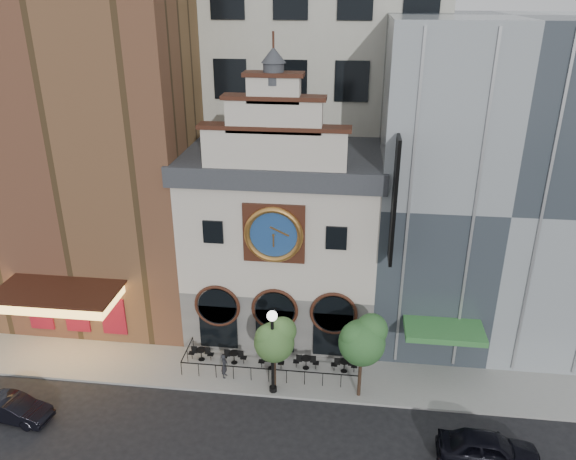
{
  "coord_description": "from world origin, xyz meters",
  "views": [
    {
      "loc": [
        4.36,
        -25.33,
        21.61
      ],
      "look_at": [
        0.56,
        6.0,
        7.9
      ],
      "focal_mm": 35.0,
      "sensor_mm": 36.0,
      "label": 1
    }
  ],
  "objects_px": {
    "bistro_0": "(201,353)",
    "lamppost": "(272,343)",
    "car_left": "(14,409)",
    "tree_right": "(363,339)",
    "bistro_4": "(344,365)",
    "bistro_2": "(271,362)",
    "bistro_1": "(234,357)",
    "car_right": "(488,449)",
    "pedestrian": "(224,366)",
    "tree_left": "(275,339)",
    "bistro_3": "(306,362)"
  },
  "relations": [
    {
      "from": "pedestrian",
      "to": "tree_right",
      "type": "height_order",
      "value": "tree_right"
    },
    {
      "from": "bistro_0",
      "to": "lamppost",
      "type": "relative_size",
      "value": 0.29
    },
    {
      "from": "bistro_3",
      "to": "tree_left",
      "type": "bearing_deg",
      "value": -128.79
    },
    {
      "from": "tree_left",
      "to": "bistro_3",
      "type": "bearing_deg",
      "value": 51.21
    },
    {
      "from": "car_right",
      "to": "pedestrian",
      "type": "relative_size",
      "value": 3.18
    },
    {
      "from": "bistro_1",
      "to": "bistro_0",
      "type": "bearing_deg",
      "value": 177.83
    },
    {
      "from": "bistro_0",
      "to": "car_left",
      "type": "relative_size",
      "value": 0.38
    },
    {
      "from": "bistro_1",
      "to": "car_left",
      "type": "height_order",
      "value": "car_left"
    },
    {
      "from": "pedestrian",
      "to": "tree_right",
      "type": "xyz_separation_m",
      "value": [
        8.01,
        -0.65,
        3.01
      ]
    },
    {
      "from": "car_left",
      "to": "lamppost",
      "type": "relative_size",
      "value": 0.76
    },
    {
      "from": "bistro_1",
      "to": "tree_right",
      "type": "height_order",
      "value": "tree_right"
    },
    {
      "from": "bistro_0",
      "to": "lamppost",
      "type": "height_order",
      "value": "lamppost"
    },
    {
      "from": "car_left",
      "to": "tree_right",
      "type": "height_order",
      "value": "tree_right"
    },
    {
      "from": "pedestrian",
      "to": "bistro_1",
      "type": "bearing_deg",
      "value": -7.8
    },
    {
      "from": "bistro_2",
      "to": "bistro_4",
      "type": "height_order",
      "value": "same"
    },
    {
      "from": "car_left",
      "to": "bistro_4",
      "type": "bearing_deg",
      "value": -63.08
    },
    {
      "from": "car_left",
      "to": "tree_right",
      "type": "bearing_deg",
      "value": -69.75
    },
    {
      "from": "bistro_2",
      "to": "car_left",
      "type": "xyz_separation_m",
      "value": [
        -13.19,
        -5.83,
        0.06
      ]
    },
    {
      "from": "bistro_4",
      "to": "car_right",
      "type": "distance_m",
      "value": 9.45
    },
    {
      "from": "car_left",
      "to": "tree_right",
      "type": "distance_m",
      "value": 19.27
    },
    {
      "from": "bistro_1",
      "to": "tree_right",
      "type": "xyz_separation_m",
      "value": [
        7.73,
        -2.03,
        3.32
      ]
    },
    {
      "from": "bistro_4",
      "to": "tree_left",
      "type": "bearing_deg",
      "value": -153.34
    },
    {
      "from": "car_right",
      "to": "car_left",
      "type": "distance_m",
      "value": 24.82
    },
    {
      "from": "bistro_4",
      "to": "pedestrian",
      "type": "bearing_deg",
      "value": -169.15
    },
    {
      "from": "car_right",
      "to": "tree_left",
      "type": "distance_m",
      "value": 12.17
    },
    {
      "from": "bistro_2",
      "to": "car_left",
      "type": "relative_size",
      "value": 0.38
    },
    {
      "from": "car_right",
      "to": "tree_right",
      "type": "distance_m",
      "value": 8.1
    },
    {
      "from": "pedestrian",
      "to": "car_right",
      "type": "bearing_deg",
      "value": -104.9
    },
    {
      "from": "tree_left",
      "to": "tree_right",
      "type": "height_order",
      "value": "tree_right"
    },
    {
      "from": "bistro_1",
      "to": "car_left",
      "type": "bearing_deg",
      "value": -150.69
    },
    {
      "from": "lamppost",
      "to": "bistro_4",
      "type": "bearing_deg",
      "value": 32.77
    },
    {
      "from": "pedestrian",
      "to": "bistro_4",
      "type": "bearing_deg",
      "value": -75.61
    },
    {
      "from": "bistro_4",
      "to": "car_left",
      "type": "xyz_separation_m",
      "value": [
        -17.61,
        -6.05,
        0.06
      ]
    },
    {
      "from": "bistro_3",
      "to": "car_right",
      "type": "height_order",
      "value": "car_right"
    },
    {
      "from": "bistro_1",
      "to": "pedestrian",
      "type": "xyz_separation_m",
      "value": [
        -0.28,
        -1.38,
        0.31
      ]
    },
    {
      "from": "bistro_0",
      "to": "bistro_4",
      "type": "xyz_separation_m",
      "value": [
        8.9,
        -0.1,
        0.0
      ]
    },
    {
      "from": "bistro_0",
      "to": "bistro_3",
      "type": "height_order",
      "value": "same"
    },
    {
      "from": "bistro_2",
      "to": "car_right",
      "type": "bearing_deg",
      "value": -26.84
    },
    {
      "from": "pedestrian",
      "to": "car_left",
      "type": "bearing_deg",
      "value": 117.54
    },
    {
      "from": "lamppost",
      "to": "tree_left",
      "type": "height_order",
      "value": "lamppost"
    },
    {
      "from": "bistro_2",
      "to": "bistro_4",
      "type": "bearing_deg",
      "value": 2.92
    },
    {
      "from": "bistro_2",
      "to": "pedestrian",
      "type": "relative_size",
      "value": 1.02
    },
    {
      "from": "bistro_1",
      "to": "bistro_4",
      "type": "xyz_separation_m",
      "value": [
        6.79,
        -0.02,
        0.0
      ]
    },
    {
      "from": "tree_right",
      "to": "bistro_2",
      "type": "bearing_deg",
      "value": 161.63
    },
    {
      "from": "bistro_4",
      "to": "lamppost",
      "type": "relative_size",
      "value": 0.29
    },
    {
      "from": "bistro_3",
      "to": "pedestrian",
      "type": "height_order",
      "value": "pedestrian"
    },
    {
      "from": "tree_right",
      "to": "tree_left",
      "type": "bearing_deg",
      "value": 179.54
    },
    {
      "from": "bistro_1",
      "to": "car_left",
      "type": "relative_size",
      "value": 0.38
    },
    {
      "from": "car_right",
      "to": "pedestrian",
      "type": "distance_m",
      "value": 15.05
    },
    {
      "from": "tree_right",
      "to": "car_left",
      "type": "bearing_deg",
      "value": -167.7
    }
  ]
}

